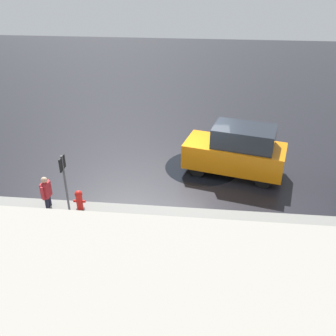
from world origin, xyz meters
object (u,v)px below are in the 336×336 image
Objects in this scene: pedestrian at (46,191)px; sign_post at (65,179)px; fire_hydrant at (79,201)px; moving_hatchback at (237,151)px.

pedestrian is 1.48m from sign_post.
fire_hydrant is at bearing -106.51° from sign_post.
sign_post reaches higher than fire_hydrant.
sign_post is (0.16, 0.55, 1.18)m from fire_hydrant.
sign_post is (-1.00, 0.62, 0.90)m from pedestrian.
fire_hydrant is at bearing 176.31° from pedestrian.
fire_hydrant is 0.33× the size of sign_post.
sign_post is at bearing 33.57° from moving_hatchback.
sign_post is at bearing 73.49° from fire_hydrant.
fire_hydrant is 1.31m from sign_post.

